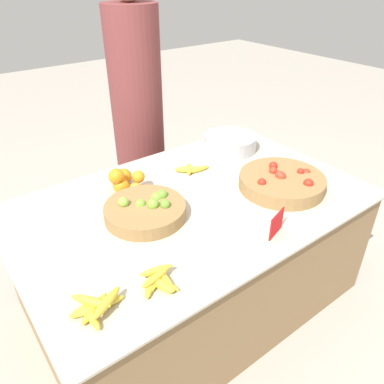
{
  "coord_description": "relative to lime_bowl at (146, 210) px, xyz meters",
  "views": [
    {
      "loc": [
        -0.93,
        -1.23,
        1.65
      ],
      "look_at": [
        0.0,
        0.0,
        0.7
      ],
      "focal_mm": 35.0,
      "sensor_mm": 36.0,
      "label": 1
    }
  ],
  "objects": [
    {
      "name": "banana_bunch_middle_right",
      "position": [
        0.42,
        0.22,
        -0.02
      ],
      "size": [
        0.19,
        0.12,
        0.03
      ],
      "color": "gold",
      "rests_on": "market_table"
    },
    {
      "name": "lime_bowl",
      "position": [
        0.0,
        0.0,
        0.0
      ],
      "size": [
        0.37,
        0.37,
        0.1
      ],
      "color": "olive",
      "rests_on": "market_table"
    },
    {
      "name": "orange_pile",
      "position": [
        0.03,
        0.26,
        0.02
      ],
      "size": [
        0.17,
        0.22,
        0.14
      ],
      "color": "orange",
      "rests_on": "market_table"
    },
    {
      "name": "banana_bunch_front_left",
      "position": [
        -0.42,
        -0.37,
        -0.01
      ],
      "size": [
        0.19,
        0.17,
        0.06
      ],
      "color": "gold",
      "rests_on": "market_table"
    },
    {
      "name": "banana_bunch_front_center",
      "position": [
        -0.18,
        -0.39,
        -0.01
      ],
      "size": [
        0.17,
        0.16,
        0.05
      ],
      "color": "gold",
      "rests_on": "market_table"
    },
    {
      "name": "tomato_basket",
      "position": [
        0.69,
        -0.2,
        0.0
      ],
      "size": [
        0.44,
        0.44,
        0.1
      ],
      "color": "olive",
      "rests_on": "market_table"
    },
    {
      "name": "metal_bowl",
      "position": [
        0.79,
        0.31,
        0.01
      ],
      "size": [
        0.32,
        0.32,
        0.09
      ],
      "color": "#B7B7BF",
      "rests_on": "market_table"
    },
    {
      "name": "vendor_person",
      "position": [
        0.51,
        0.94,
        0.07
      ],
      "size": [
        0.35,
        0.35,
        1.64
      ],
      "color": "brown",
      "rests_on": "ground_plane"
    },
    {
      "name": "ground_plane",
      "position": [
        0.25,
        -0.02,
        -0.68
      ],
      "size": [
        12.0,
        12.0,
        0.0
      ],
      "primitive_type": "plane",
      "color": "#ADA599"
    },
    {
      "name": "market_table",
      "position": [
        0.25,
        -0.02,
        -0.36
      ],
      "size": [
        1.71,
        1.11,
        0.65
      ],
      "color": "olive",
      "rests_on": "ground_plane"
    },
    {
      "name": "price_sign",
      "position": [
        0.38,
        -0.45,
        0.02
      ],
      "size": [
        0.12,
        0.04,
        0.11
      ],
      "rotation": [
        0.0,
        0.0,
        0.3
      ],
      "color": "red",
      "rests_on": "market_table"
    }
  ]
}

